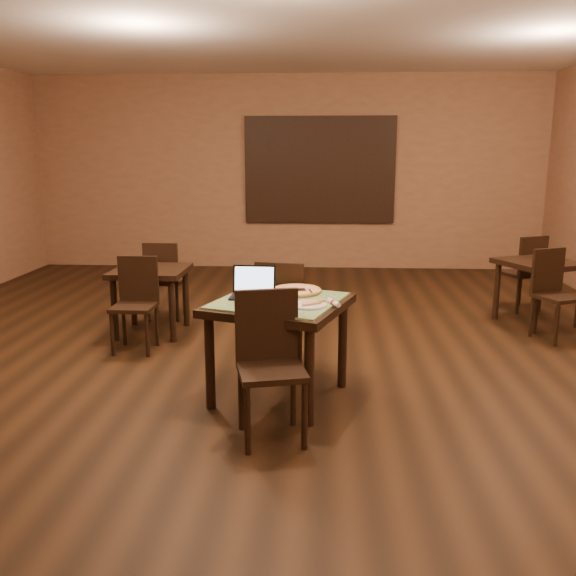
# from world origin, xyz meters

# --- Properties ---
(ground) EXTENTS (10.00, 10.00, 0.00)m
(ground) POSITION_xyz_m (0.00, 0.00, 0.00)
(ground) COLOR black
(ground) RESTS_ON ground
(wall_back) EXTENTS (8.00, 0.02, 3.00)m
(wall_back) POSITION_xyz_m (0.00, 5.00, 1.50)
(wall_back) COLOR #93684B
(wall_back) RESTS_ON ground
(mural) EXTENTS (2.34, 0.05, 1.64)m
(mural) POSITION_xyz_m (0.50, 4.96, 1.55)
(mural) COLOR #235A81
(mural) RESTS_ON wall_back
(tiled_table) EXTENTS (1.17, 1.17, 0.76)m
(tiled_table) POSITION_xyz_m (0.23, -0.37, 0.66)
(tiled_table) COLOR black
(tiled_table) RESTS_ON ground
(chair_main_near) EXTENTS (0.50, 0.50, 0.96)m
(chair_main_near) POSITION_xyz_m (0.21, -0.99, 0.54)
(chair_main_near) COLOR black
(chair_main_near) RESTS_ON ground
(chair_main_far) EXTENTS (0.48, 0.48, 0.95)m
(chair_main_far) POSITION_xyz_m (0.22, 0.24, 0.53)
(chair_main_far) COLOR black
(chair_main_far) RESTS_ON ground
(laptop) EXTENTS (0.34, 0.27, 0.22)m
(laptop) POSITION_xyz_m (0.03, -0.27, 0.82)
(laptop) COLOR black
(laptop) RESTS_ON tiled_table
(plate) EXTENTS (0.26, 0.26, 0.01)m
(plate) POSITION_xyz_m (0.45, -0.55, 0.77)
(plate) COLOR white
(plate) RESTS_ON tiled_table
(pizza_slice) EXTENTS (0.26, 0.26, 0.02)m
(pizza_slice) POSITION_xyz_m (0.45, -0.55, 0.79)
(pizza_slice) COLOR #F6E4A4
(pizza_slice) RESTS_ON plate
(pizza_pan) EXTENTS (0.34, 0.34, 0.01)m
(pizza_pan) POSITION_xyz_m (0.35, -0.13, 0.77)
(pizza_pan) COLOR silver
(pizza_pan) RESTS_ON tiled_table
(pizza_whole) EXTENTS (0.38, 0.38, 0.03)m
(pizza_whole) POSITION_xyz_m (0.35, -0.13, 0.78)
(pizza_whole) COLOR #F6E4A4
(pizza_whole) RESTS_ON pizza_pan
(spatula) EXTENTS (0.14, 0.25, 0.01)m
(spatula) POSITION_xyz_m (0.37, -0.15, 0.79)
(spatula) COLOR silver
(spatula) RESTS_ON pizza_whole
(napkin_roll) EXTENTS (0.10, 0.17, 0.04)m
(napkin_roll) POSITION_xyz_m (0.63, -0.51, 0.78)
(napkin_roll) COLOR white
(napkin_roll) RESTS_ON tiled_table
(other_table_a) EXTENTS (0.98, 0.98, 0.69)m
(other_table_a) POSITION_xyz_m (2.88, 1.83, 0.57)
(other_table_a) COLOR black
(other_table_a) RESTS_ON ground
(other_table_a_chair_near) EXTENTS (0.51, 0.51, 0.89)m
(other_table_a_chair_near) POSITION_xyz_m (2.85, 1.30, 0.50)
(other_table_a_chair_near) COLOR black
(other_table_a_chair_near) RESTS_ON ground
(other_table_a_chair_far) EXTENTS (0.51, 0.51, 0.89)m
(other_table_a_chair_far) POSITION_xyz_m (2.91, 2.36, 0.50)
(other_table_a_chair_far) COLOR black
(other_table_a_chair_far) RESTS_ON ground
(other_table_b) EXTENTS (0.73, 0.73, 0.68)m
(other_table_b) POSITION_xyz_m (-1.19, 1.24, 0.56)
(other_table_b) COLOR black
(other_table_b) RESTS_ON ground
(other_table_b_chair_near) EXTENTS (0.38, 0.38, 0.87)m
(other_table_b_chair_near) POSITION_xyz_m (-1.19, 0.73, 0.49)
(other_table_b_chair_near) COLOR black
(other_table_b_chair_near) RESTS_ON ground
(other_table_b_chair_far) EXTENTS (0.38, 0.38, 0.87)m
(other_table_b_chair_far) POSITION_xyz_m (-1.19, 1.75, 0.49)
(other_table_b_chair_far) COLOR black
(other_table_b_chair_far) RESTS_ON ground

